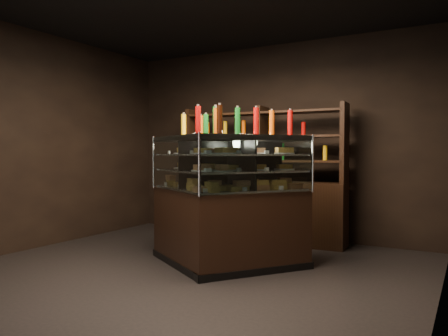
{
  "coord_description": "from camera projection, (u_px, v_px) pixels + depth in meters",
  "views": [
    {
      "loc": [
        2.74,
        -3.85,
        1.32
      ],
      "look_at": [
        0.36,
        0.31,
        1.15
      ],
      "focal_mm": 35.0,
      "sensor_mm": 36.0,
      "label": 1
    }
  ],
  "objects": [
    {
      "name": "back_shelving",
      "position": [
        262.0,
        201.0,
        6.49
      ],
      "size": [
        2.47,
        0.55,
        2.0
      ],
      "rotation": [
        0.0,
        0.0,
        0.05
      ],
      "color": "black",
      "rests_on": "ground"
    },
    {
      "name": "display_case",
      "position": [
        222.0,
        223.0,
        5.05
      ],
      "size": [
        2.01,
        1.54,
        1.52
      ],
      "rotation": [
        0.0,
        0.0,
        0.19
      ],
      "color": "black",
      "rests_on": "ground"
    },
    {
      "name": "bottles_top",
      "position": [
        222.0,
        123.0,
        5.01
      ],
      "size": [
        1.42,
        0.97,
        0.3
      ],
      "color": "black",
      "rests_on": "display_case"
    },
    {
      "name": "potted_conifer",
      "position": [
        280.0,
        226.0,
        5.31
      ],
      "size": [
        0.35,
        0.35,
        0.75
      ],
      "rotation": [
        0.0,
        0.0,
        0.12
      ],
      "color": "black",
      "rests_on": "ground"
    },
    {
      "name": "room_shell",
      "position": [
        180.0,
        95.0,
        4.67
      ],
      "size": [
        5.02,
        5.02,
        3.01
      ],
      "color": "black",
      "rests_on": "ground"
    },
    {
      "name": "ground",
      "position": [
        181.0,
        274.0,
        4.74
      ],
      "size": [
        5.0,
        5.0,
        0.0
      ],
      "primitive_type": "plane",
      "color": "black",
      "rests_on": "ground"
    },
    {
      "name": "food_display",
      "position": [
        222.0,
        168.0,
        5.02
      ],
      "size": [
        1.59,
        1.11,
        0.47
      ],
      "color": "gold",
      "rests_on": "display_case"
    }
  ]
}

